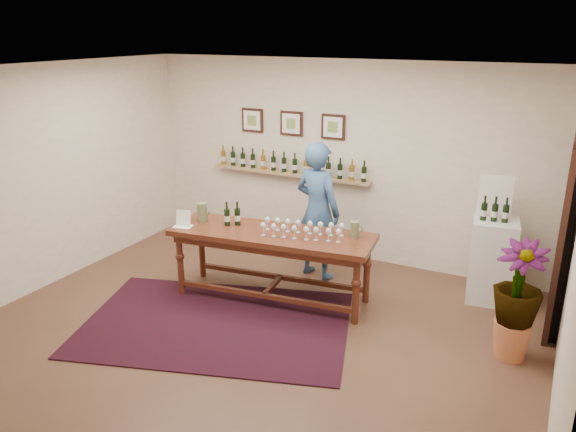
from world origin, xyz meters
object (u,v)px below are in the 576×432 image
at_px(display_pedestal, 492,260).
at_px(potted_plant, 516,301).
at_px(tasting_table, 272,242).
at_px(person, 318,211).

relative_size(display_pedestal, potted_plant, 0.95).
bearing_deg(tasting_table, potted_plant, -8.40).
xyz_separation_m(display_pedestal, person, (-2.18, -0.32, 0.40)).
height_order(potted_plant, person, person).
height_order(display_pedestal, person, person).
bearing_deg(person, potted_plant, 173.86).
height_order(tasting_table, display_pedestal, display_pedestal).
bearing_deg(potted_plant, display_pedestal, 107.64).
bearing_deg(person, display_pedestal, -158.08).
bearing_deg(tasting_table, person, 68.90).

